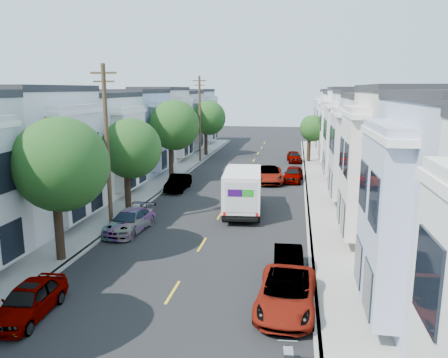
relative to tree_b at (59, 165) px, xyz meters
name	(u,v)px	position (x,y,z in m)	size (l,w,h in m)	color
ground	(202,245)	(6.30, 3.55, -5.04)	(160.00, 160.00, 0.00)	black
road_slab	(237,187)	(6.30, 18.55, -5.03)	(12.00, 70.00, 0.02)	black
curb_left	(172,184)	(0.25, 18.55, -4.96)	(0.30, 70.00, 0.15)	gray
curb_right	(306,189)	(12.35, 18.55, -4.96)	(0.30, 70.00, 0.15)	gray
sidewalk_left	(159,183)	(-1.05, 18.55, -4.96)	(2.60, 70.00, 0.15)	gray
sidewalk_right	(321,189)	(13.65, 18.55, -4.96)	(2.60, 70.00, 0.15)	gray
centerline	(237,187)	(6.30, 18.55, -5.04)	(0.12, 70.00, 0.01)	gold
townhouse_row_left	(120,183)	(-4.85, 18.55, -5.04)	(5.00, 70.00, 8.50)	#B1B1B7
townhouse_row_right	(366,192)	(17.45, 18.55, -5.04)	(5.00, 70.00, 8.50)	#B1B1B7
tree_b	(59,165)	(0.00, 0.00, 0.00)	(4.65, 4.65, 7.39)	black
tree_c	(130,149)	(0.00, 9.20, -0.45)	(4.19, 4.19, 6.71)	black
tree_d	(173,125)	(0.00, 20.16, 0.29)	(4.70, 4.70, 7.70)	black
tree_e	(208,118)	(0.00, 36.39, -0.09)	(4.45, 4.45, 7.20)	black
tree_far_r	(312,129)	(13.20, 33.35, -1.00)	(3.10, 3.10, 5.64)	black
utility_pole_near	(107,148)	(0.00, 5.55, 0.11)	(1.60, 0.26, 10.00)	#42301E
utility_pole_far	(200,119)	(0.00, 31.55, 0.11)	(1.60, 0.26, 10.00)	#42301E
fedex_truck	(243,189)	(7.77, 10.41, -3.29)	(2.52, 6.55, 3.14)	silver
lead_sedan	(269,175)	(8.98, 21.06, -4.29)	(2.48, 5.39, 1.50)	black
parked_left_b	(29,301)	(1.40, -5.34, -4.37)	(1.59, 4.15, 1.34)	#101035
parked_left_c	(130,221)	(1.40, 5.11, -4.37)	(1.87, 4.46, 1.34)	#A3A7AB
parked_left_d	(178,183)	(1.40, 16.39, -4.36)	(1.44, 4.08, 1.36)	#4B1810
parked_right_a	(286,294)	(11.20, -3.15, -4.36)	(2.27, 4.91, 1.37)	slate
parked_right_b	(288,263)	(11.20, 0.12, -4.40)	(1.34, 3.81, 1.27)	silver
parked_right_c	(293,174)	(11.20, 21.80, -4.33)	(1.69, 4.40, 1.43)	black
parked_right_d	(294,157)	(11.20, 33.19, -4.38)	(1.56, 4.07, 1.32)	black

